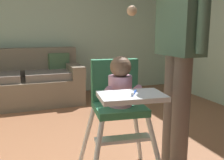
% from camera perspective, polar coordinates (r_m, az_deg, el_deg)
% --- Properties ---
extents(wall_far, '(5.48, 0.06, 2.64)m').
position_cam_1_polar(wall_far, '(4.73, -13.30, 12.92)').
color(wall_far, '#AEC3A8').
rests_on(wall_far, ground).
extents(couch, '(1.81, 0.86, 0.86)m').
position_cam_1_polar(couch, '(4.25, -19.24, -0.58)').
color(couch, '#756654').
rests_on(couch, ground).
extents(high_chair, '(0.67, 0.78, 0.98)m').
position_cam_1_polar(high_chair, '(1.85, 1.68, -3.69)').
color(high_chair, white).
rests_on(high_chair, ground).
extents(adult_standing, '(0.52, 0.49, 1.78)m').
position_cam_1_polar(adult_standing, '(2.05, 14.81, 6.98)').
color(adult_standing, '#705F56').
rests_on(adult_standing, ground).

